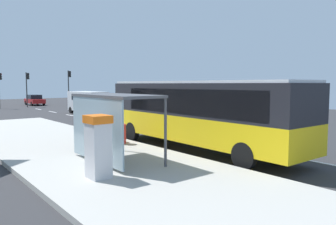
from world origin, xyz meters
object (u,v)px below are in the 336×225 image
sedan_near (35,100)px  recycling_bin_blue (113,132)px  ticket_machine (98,146)px  traffic_light_median (27,84)px  recycling_bin_red (121,134)px  traffic_light_near_side (69,82)px  traffic_light_far_side (0,84)px  bus_shelter (109,110)px  white_van (88,101)px  bus (196,110)px

sedan_near → recycling_bin_blue: (-6.50, -34.59, -0.14)m
ticket_machine → traffic_light_median: (8.09, 36.32, 1.92)m
recycling_bin_red → traffic_light_median: (4.60, 31.77, 2.43)m
traffic_light_near_side → traffic_light_far_side: size_ratio=1.10×
sedan_near → traffic_light_median: size_ratio=0.96×
recycling_bin_blue → sedan_near: bearing=79.4°
recycling_bin_red → bus_shelter: (-2.21, -2.91, 1.44)m
ticket_machine → traffic_light_far_side: bearing=82.6°
white_van → ticket_machine: 23.98m
ticket_machine → traffic_light_near_side: (13.18, 34.72, 2.12)m
bus → traffic_light_near_side: size_ratio=2.24×
traffic_light_far_side → recycling_bin_red: bearing=-92.0°
traffic_light_median → bus_shelter: bearing=-101.1°
sedan_near → ticket_machine: (-9.99, -39.84, 0.38)m
white_van → recycling_bin_red: size_ratio=5.55×
white_van → traffic_light_far_side: bearing=111.2°
traffic_light_median → bus_shelter: size_ratio=1.15×
ticket_machine → bus_shelter: (1.27, 1.64, 0.93)m
recycling_bin_red → traffic_light_far_side: bearing=88.0°
sedan_near → recycling_bin_red: size_ratio=4.65×
sedan_near → traffic_light_median: traffic_light_median is taller
white_van → recycling_bin_blue: 17.80m
white_van → recycling_bin_red: (-6.40, -17.30, -0.69)m
ticket_machine → traffic_light_median: bearing=77.4°
recycling_bin_red → traffic_light_median: traffic_light_median is taller
traffic_light_near_side → traffic_light_median: (-5.10, 1.60, -0.20)m
bus → recycling_bin_blue: bus is taller
white_van → recycling_bin_blue: white_van is taller
traffic_light_near_side → recycling_bin_blue: bearing=-108.2°
recycling_bin_blue → bus_shelter: bearing=-121.5°
traffic_light_far_side → sedan_near: bearing=38.7°
bus → bus_shelter: bearing=-177.3°
bus → bus_shelter: 4.71m
bus_shelter → ticket_machine: bearing=-127.8°
bus → ticket_machine: bearing=-162.6°
traffic_light_far_side → recycling_bin_blue: bearing=-92.1°
bus_shelter → recycling_bin_blue: bearing=58.5°
white_van → recycling_bin_blue: (-6.40, -16.60, -0.69)m
white_van → traffic_light_median: traffic_light_median is taller
bus → traffic_light_median: traffic_light_median is taller
ticket_machine → traffic_light_median: traffic_light_median is taller
recycling_bin_blue → traffic_light_near_side: size_ratio=0.19×
traffic_light_median → bus_shelter: (-6.82, -34.68, -0.99)m
sedan_near → ticket_machine: bearing=-104.1°
traffic_light_near_side → bus: bearing=-102.4°
white_van → traffic_light_far_side: size_ratio=1.17×
sedan_near → traffic_light_far_side: bearing=-141.3°
bus → bus_shelter: (-4.70, -0.23, 0.25)m
recycling_bin_blue → traffic_light_far_side: bearing=87.9°
recycling_bin_red → traffic_light_near_side: 31.80m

